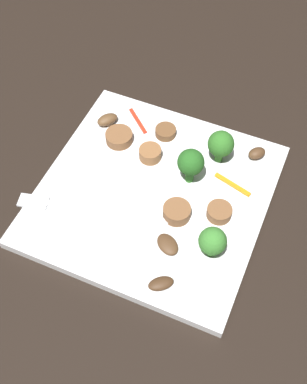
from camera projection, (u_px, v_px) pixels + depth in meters
ground_plane at (153, 198)px, 0.62m from camera, size 1.40×1.40×0.00m
plate at (153, 195)px, 0.61m from camera, size 0.26×0.26×0.01m
fork at (81, 209)px, 0.59m from camera, size 0.18×0.05×0.00m
broccoli_floret_0 at (213, 241)px, 0.54m from camera, size 0.03×0.03×0.04m
broccoli_floret_1 at (221, 144)px, 0.61m from camera, size 0.03×0.03×0.05m
broccoli_floret_2 at (191, 163)px, 0.59m from camera, size 0.03×0.03×0.05m
sausage_slice_0 at (166, 132)px, 0.66m from camera, size 0.03×0.03×0.01m
sausage_slice_1 at (119, 137)px, 0.65m from camera, size 0.05×0.05×0.01m
sausage_slice_2 at (220, 211)px, 0.58m from camera, size 0.04×0.04×0.01m
sausage_slice_3 at (150, 154)px, 0.63m from camera, size 0.04×0.04×0.02m
sausage_slice_4 at (177, 212)px, 0.58m from camera, size 0.04×0.04×0.02m
mushroom_0 at (257, 153)px, 0.63m from camera, size 0.03×0.03×0.01m
mushroom_1 at (107, 120)px, 0.67m from camera, size 0.03×0.03×0.01m
mushroom_2 at (168, 244)px, 0.56m from camera, size 0.04×0.03×0.01m
mushroom_3 at (161, 284)px, 0.54m from camera, size 0.03×0.03×0.01m
pepper_strip_1 at (233, 185)px, 0.61m from camera, size 0.05×0.02×0.00m
pepper_strip_3 at (138, 121)px, 0.67m from camera, size 0.04×0.03×0.00m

